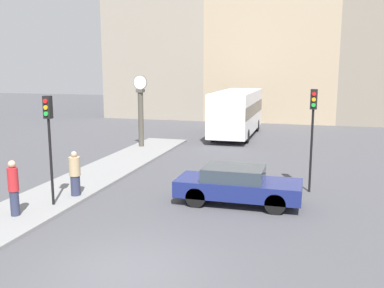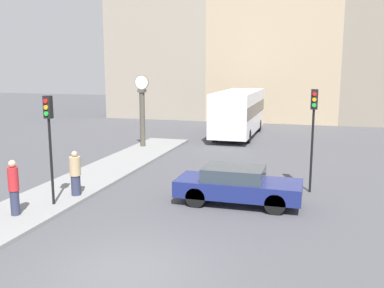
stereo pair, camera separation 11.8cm
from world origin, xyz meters
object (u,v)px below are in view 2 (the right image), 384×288
at_px(bus_distant, 239,111).
at_px(sedan_car, 237,185).
at_px(street_clock, 142,112).
at_px(traffic_light_far, 313,120).
at_px(pedestrian_red_top, 14,187).
at_px(pedestrian_tan_coat, 75,174).
at_px(traffic_light_near, 49,127).

bearing_deg(bus_distant, sedan_car, -80.20).
bearing_deg(street_clock, sedan_car, -50.79).
relative_size(sedan_car, traffic_light_far, 1.10).
bearing_deg(pedestrian_red_top, sedan_car, 27.78).
height_order(traffic_light_far, pedestrian_tan_coat, traffic_light_far).
xyz_separation_m(traffic_light_near, pedestrian_tan_coat, (0.18, 1.18, -1.87)).
relative_size(street_clock, pedestrian_red_top, 2.35).
bearing_deg(street_clock, pedestrian_red_top, -86.51).
xyz_separation_m(bus_distant, pedestrian_red_top, (-3.98, -18.62, -0.76)).
height_order(bus_distant, traffic_light_far, traffic_light_far).
distance_m(sedan_car, bus_distant, 15.41).
relative_size(sedan_car, pedestrian_red_top, 2.43).
relative_size(traffic_light_near, pedestrian_red_top, 2.08).
distance_m(street_clock, pedestrian_red_top, 12.57).
height_order(traffic_light_near, street_clock, street_clock).
distance_m(traffic_light_near, pedestrian_red_top, 2.26).
bearing_deg(sedan_car, bus_distant, 99.80).
bearing_deg(pedestrian_tan_coat, bus_distant, 78.56).
xyz_separation_m(sedan_car, pedestrian_red_top, (-6.60, -3.48, 0.34)).
bearing_deg(pedestrian_tan_coat, pedestrian_red_top, -106.07).
height_order(sedan_car, traffic_light_far, traffic_light_far).
xyz_separation_m(traffic_light_far, pedestrian_tan_coat, (-8.37, -3.24, -1.91)).
distance_m(sedan_car, pedestrian_tan_coat, 5.97).
xyz_separation_m(sedan_car, traffic_light_far, (2.48, 2.24, 2.16)).
height_order(bus_distant, pedestrian_red_top, bus_distant).
xyz_separation_m(bus_distant, pedestrian_tan_coat, (-3.27, -16.15, -0.85)).
bearing_deg(bus_distant, traffic_light_near, -101.26).
relative_size(traffic_light_near, traffic_light_far, 0.94).
bearing_deg(sedan_car, pedestrian_red_top, -152.22).
height_order(traffic_light_near, pedestrian_red_top, traffic_light_near).
relative_size(traffic_light_far, pedestrian_red_top, 2.21).
bearing_deg(traffic_light_near, bus_distant, 78.74).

